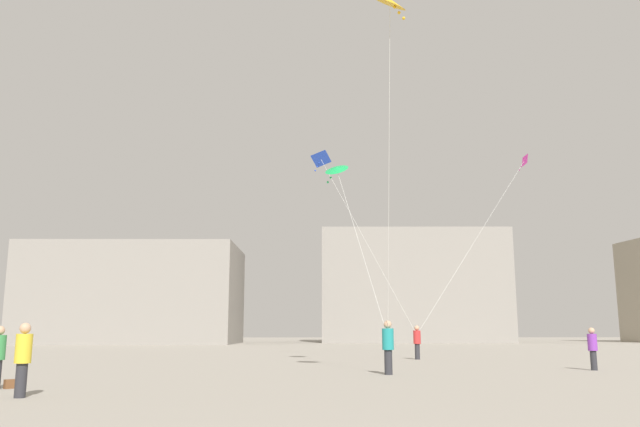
{
  "coord_description": "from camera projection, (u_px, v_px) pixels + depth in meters",
  "views": [
    {
      "loc": [
        -1.45,
        -5.7,
        1.5
      ],
      "look_at": [
        0.0,
        16.4,
        5.61
      ],
      "focal_mm": 35.64,
      "sensor_mm": 36.0,
      "label": 1
    }
  ],
  "objects": [
    {
      "name": "building_centre_hall",
      "position": [
        410.0,
        288.0,
        88.7
      ],
      "size": [
        25.76,
        17.26,
        14.86
      ],
      "color": "gray",
      "rests_on": "ground_plane"
    },
    {
      "name": "kite_emerald_diamond",
      "position": [
        337.0,
        169.0,
        29.48
      ],
      "size": [
        1.97,
        6.7,
        8.03
      ],
      "color": "green"
    },
    {
      "name": "kite_cobalt_delta",
      "position": [
        322.0,
        163.0,
        37.32
      ],
      "size": [
        5.77,
        2.29,
        10.55
      ],
      "color": "blue"
    },
    {
      "name": "handbag_beside_flyer",
      "position": [
        11.0,
        384.0,
        16.79
      ],
      "size": [
        0.32,
        0.33,
        0.24
      ],
      "primitive_type": "cube",
      "rotation": [
        0.0,
        0.0,
        0.81
      ],
      "color": "brown",
      "rests_on": "ground_plane"
    },
    {
      "name": "kite_amber_diamond",
      "position": [
        390.0,
        5.0,
        20.22
      ],
      "size": [
        1.55,
        4.87,
        10.89
      ],
      "color": "yellow"
    },
    {
      "name": "person_in_purple",
      "position": [
        593.0,
        347.0,
        24.73
      ],
      "size": [
        0.36,
        0.36,
        1.63
      ],
      "rotation": [
        0.0,
        0.0,
        1.23
      ],
      "color": "#2D2D33",
      "rests_on": "ground_plane"
    },
    {
      "name": "building_left_hall",
      "position": [
        136.0,
        295.0,
        78.26
      ],
      "size": [
        25.92,
        16.54,
        11.78
      ],
      "color": "gray",
      "rests_on": "ground_plane"
    },
    {
      "name": "person_in_teal",
      "position": [
        388.0,
        345.0,
        22.28
      ],
      "size": [
        0.41,
        0.41,
        1.87
      ],
      "rotation": [
        0.0,
        0.0,
        2.26
      ],
      "color": "#2D2D33",
      "rests_on": "ground_plane"
    },
    {
      "name": "kite_magenta_delta",
      "position": [
        521.0,
        166.0,
        44.7
      ],
      "size": [
        10.34,
        8.78,
        12.51
      ],
      "color": "#D12899"
    },
    {
      "name": "person_in_red",
      "position": [
        417.0,
        341.0,
        34.18
      ],
      "size": [
        0.39,
        0.39,
        1.8
      ],
      "rotation": [
        0.0,
        0.0,
        5.3
      ],
      "color": "#2D2D33",
      "rests_on": "ground_plane"
    },
    {
      "name": "person_in_yellow",
      "position": [
        23.0,
        356.0,
        14.61
      ],
      "size": [
        0.37,
        0.37,
        1.69
      ],
      "rotation": [
        0.0,
        0.0,
        0.28
      ],
      "color": "#2D2D33",
      "rests_on": "ground_plane"
    }
  ]
}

